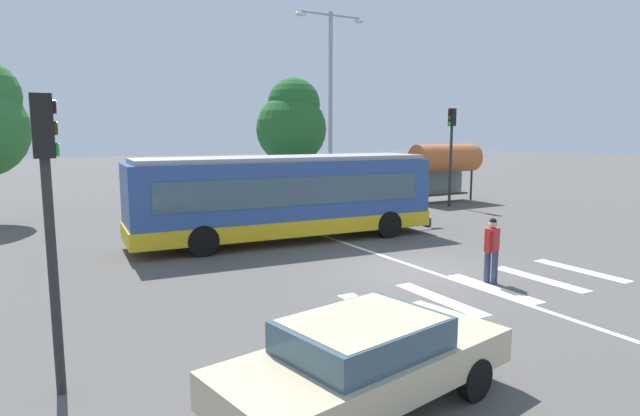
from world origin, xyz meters
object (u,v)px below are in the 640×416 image
object	(u,v)px
traffic_light_far_corner	(451,142)
bus_stop_shelter	(445,159)
foreground_sedan	(366,358)
parked_car_blue	(230,188)
twin_arm_street_lamp	(331,93)
background_tree_right	(292,122)
parked_car_white	(188,191)
pedestrian_crossing_street	(492,247)
parked_car_silver	(279,186)
traffic_light_near_corner	(48,196)
city_transit_bus	(285,197)

from	to	relation	value
traffic_light_far_corner	bus_stop_shelter	distance (m)	1.97
foreground_sedan	parked_car_blue	size ratio (longest dim) A/B	1.03
twin_arm_street_lamp	background_tree_right	size ratio (longest dim) A/B	1.33
parked_car_white	twin_arm_street_lamp	distance (m)	9.36
bus_stop_shelter	background_tree_right	bearing A→B (deg)	127.90
pedestrian_crossing_street	foreground_sedan	xyz separation A→B (m)	(-6.45, -3.64, -0.20)
twin_arm_street_lamp	parked_car_silver	bearing A→B (deg)	92.69
traffic_light_near_corner	background_tree_right	distance (m)	25.73
parked_car_blue	bus_stop_shelter	world-z (taller)	bus_stop_shelter
traffic_light_near_corner	bus_stop_shelter	xyz separation A→B (m)	(20.32, 13.74, -0.58)
parked_car_silver	background_tree_right	size ratio (longest dim) A/B	0.62
parked_car_blue	bus_stop_shelter	size ratio (longest dim) A/B	1.10
foreground_sedan	traffic_light_near_corner	size ratio (longest dim) A/B	1.07
twin_arm_street_lamp	background_tree_right	world-z (taller)	twin_arm_street_lamp
city_transit_bus	parked_car_blue	world-z (taller)	city_transit_bus
city_transit_bus	traffic_light_near_corner	bearing A→B (deg)	-132.64
parked_car_white	foreground_sedan	bearing A→B (deg)	-99.57
bus_stop_shelter	twin_arm_street_lamp	size ratio (longest dim) A/B	0.44
traffic_light_near_corner	bus_stop_shelter	bearing A→B (deg)	34.07
foreground_sedan	twin_arm_street_lamp	distance (m)	19.92
pedestrian_crossing_street	background_tree_right	bearing A→B (deg)	77.84
city_transit_bus	traffic_light_far_corner	distance (m)	12.21
pedestrian_crossing_street	traffic_light_near_corner	bearing A→B (deg)	-174.44
parked_car_silver	traffic_light_near_corner	xyz separation A→B (m)	(-12.87, -19.68, 2.23)
pedestrian_crossing_street	parked_car_silver	world-z (taller)	pedestrian_crossing_street
city_transit_bus	bus_stop_shelter	bearing A→B (deg)	22.55
parked_car_blue	parked_car_silver	bearing A→B (deg)	-6.83
pedestrian_crossing_street	twin_arm_street_lamp	xyz separation A→B (m)	(2.96, 13.18, 4.85)
foreground_sedan	bus_stop_shelter	distance (m)	23.38
foreground_sedan	traffic_light_near_corner	distance (m)	5.08
pedestrian_crossing_street	parked_car_white	bearing A→B (deg)	98.19
background_tree_right	parked_car_blue	bearing A→B (deg)	-165.82
traffic_light_far_corner	background_tree_right	distance (m)	10.16
parked_car_white	bus_stop_shelter	size ratio (longest dim) A/B	1.10
foreground_sedan	traffic_light_far_corner	xyz separation A→B (m)	(15.66, 14.98, 2.65)
background_tree_right	parked_car_white	bearing A→B (deg)	-167.91
pedestrian_crossing_street	background_tree_right	distance (m)	20.96
pedestrian_crossing_street	parked_car_blue	world-z (taller)	pedestrian_crossing_street
parked_car_white	bus_stop_shelter	bearing A→B (deg)	-24.81
bus_stop_shelter	parked_car_white	bearing A→B (deg)	155.19
pedestrian_crossing_street	foreground_sedan	world-z (taller)	pedestrian_crossing_street
traffic_light_near_corner	twin_arm_street_lamp	distance (m)	19.52
traffic_light_near_corner	traffic_light_far_corner	xyz separation A→B (m)	(19.38, 12.33, 0.42)
parked_car_blue	traffic_light_near_corner	world-z (taller)	traffic_light_near_corner
parked_car_silver	pedestrian_crossing_street	bearing A→B (deg)	-98.21
parked_car_silver	traffic_light_near_corner	world-z (taller)	traffic_light_near_corner
parked_car_blue	background_tree_right	size ratio (longest dim) A/B	0.64
foreground_sedan	parked_car_blue	distance (m)	23.53
parked_car_silver	bus_stop_shelter	bearing A→B (deg)	-38.61
parked_car_white	parked_car_silver	xyz separation A→B (m)	(5.39, 0.01, 0.00)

